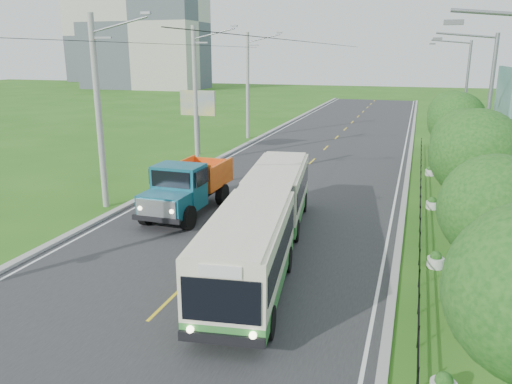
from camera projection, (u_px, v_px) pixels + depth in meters
The scene contains 27 objects.
ground at pixel (164, 305), 16.49m from camera, with size 240.00×240.00×0.00m, color #255B15.
road at pixel (300, 173), 34.82m from camera, with size 14.00×120.00×0.02m, color #28282B.
curb_left at pixel (205, 165), 36.93m from camera, with size 0.40×120.00×0.15m, color #9E9E99.
curb_right at pixel (407, 180), 32.69m from camera, with size 0.30×120.00×0.10m, color #9E9E99.
edge_line_left at pixel (212, 166), 36.79m from camera, with size 0.12×120.00×0.00m, color silver.
edge_line_right at pixel (399, 180), 32.85m from camera, with size 0.12×120.00×0.00m, color silver.
centre_dash at pixel (164, 305), 16.48m from camera, with size 0.12×2.20×0.00m, color yellow.
railing_right at pixel (420, 202), 26.87m from camera, with size 0.04×40.00×0.60m, color black.
pole_near at pixel (99, 113), 25.82m from camera, with size 3.51×0.32×10.00m.
pole_mid at pixel (196, 95), 36.82m from camera, with size 3.51×0.32×10.00m.
pole_far at pixel (248, 85), 47.82m from camera, with size 3.51×0.32×10.00m.
tree_second at pixel (495, 214), 14.59m from camera, with size 3.18×3.26×5.30m.
tree_third at pixel (476, 158), 19.97m from camera, with size 3.60×3.62×6.00m.
tree_fourth at pixel (464, 144), 25.57m from camera, with size 3.24×3.31×5.40m.
tree_fifth at pixel (457, 123), 31.00m from camera, with size 3.48×3.52×5.80m.
tree_back at pixel (452, 116), 36.56m from camera, with size 3.30×3.36×5.50m.
streetlight_mid at pixel (484, 119), 24.86m from camera, with size 3.02×0.20×9.07m.
streetlight_far at pixel (463, 97), 37.70m from camera, with size 3.02×0.20×9.07m.
planter_near at pixel (436, 260), 19.37m from camera, with size 0.64×0.64×0.67m.
planter_mid at pixel (432, 204), 26.70m from camera, with size 0.64×0.64×0.67m.
planter_far at pixel (430, 171), 34.04m from camera, with size 0.64×0.64×0.67m.
billboard_left at pixel (198, 107), 40.27m from camera, with size 3.00×0.20×5.20m.
billboard_right at pixel (504, 100), 29.75m from camera, with size 0.24×6.00×7.30m.
apartment_near at pixel (143, 23), 115.85m from camera, with size 28.00×14.00×30.00m, color #B7B2A3.
apartment_far at pixel (112, 36), 146.71m from camera, with size 24.00×14.00×26.00m, color #B7B2A3.
bus at pixel (265, 216), 20.10m from camera, with size 4.41×15.01×2.86m.
dump_truck at pixel (187, 184), 25.62m from camera, with size 2.66×6.61×2.76m.
Camera 1 is at (7.47, -13.22, 8.04)m, focal length 35.00 mm.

